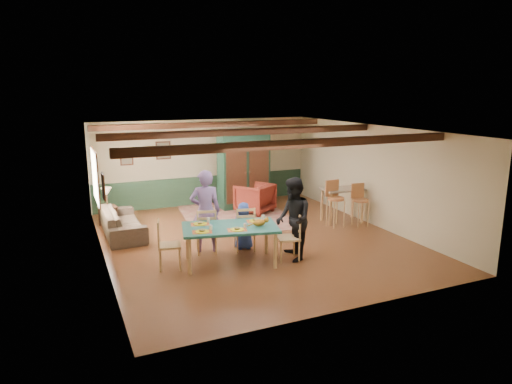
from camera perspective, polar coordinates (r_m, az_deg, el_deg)
name	(u,v)px	position (r m, az deg, el deg)	size (l,w,h in m)	color
floor	(254,240)	(11.28, -0.27, -5.97)	(8.00, 8.00, 0.00)	#592D19
wall_back	(204,162)	(14.63, -6.47, 3.72)	(7.00, 0.02, 2.70)	beige
wall_left	(101,200)	(10.11, -18.84, -0.91)	(0.02, 8.00, 2.70)	beige
wall_right	(373,175)	(12.69, 14.42, 2.03)	(0.02, 8.00, 2.70)	beige
ceiling	(254,129)	(10.73, -0.29, 7.83)	(7.00, 8.00, 0.02)	beige
wainscot_back	(205,190)	(14.77, -6.36, 0.26)	(6.95, 0.03, 0.90)	#1F3926
ceiling_beam_front	(302,144)	(8.68, 5.73, 6.03)	(6.95, 0.16, 0.16)	black
ceiling_beam_mid	(247,132)	(11.10, -1.11, 7.53)	(6.95, 0.16, 0.16)	black
ceiling_beam_back	(213,125)	(13.54, -5.34, 8.40)	(6.95, 0.16, 0.16)	black
window_left	(95,176)	(11.73, -19.49, 1.85)	(0.06, 1.60, 1.30)	white
picture_left_wall	(104,186)	(9.44, -18.52, 0.68)	(0.04, 0.42, 0.52)	#797258
picture_back_a	(163,150)	(14.22, -11.51, 5.12)	(0.45, 0.04, 0.55)	#797258
picture_back_b	(127,157)	(14.05, -15.88, 4.19)	(0.38, 0.04, 0.48)	#797258
dining_table	(230,245)	(9.67, -3.24, -6.65)	(1.96, 1.09, 0.82)	#1E6058
dining_chair_far_left	(206,230)	(10.33, -6.25, -4.79)	(0.46, 0.48, 1.04)	tan
dining_chair_far_right	(244,228)	(10.43, -1.45, -4.54)	(0.46, 0.48, 1.04)	tan
dining_chair_end_left	(169,244)	(9.56, -10.77, -6.40)	(0.46, 0.48, 1.04)	tan
dining_chair_end_right	(288,237)	(9.87, 4.02, -5.59)	(0.46, 0.48, 1.04)	tan
person_man	(205,211)	(10.30, -6.35, -2.40)	(0.69, 0.45, 1.88)	#7A5EA2
person_woman	(293,219)	(9.78, 4.68, -3.42)	(0.87, 0.68, 1.80)	black
person_child	(244,226)	(10.50, -1.53, -4.25)	(0.54, 0.35, 1.10)	#2945A7
cat	(259,222)	(9.50, 0.41, -3.76)	(0.39, 0.15, 0.20)	#C07821
place_setting_near_left	(202,230)	(9.21, -6.76, -4.68)	(0.44, 0.33, 0.11)	yellow
place_setting_near_center	(237,228)	(9.28, -2.38, -4.46)	(0.44, 0.33, 0.11)	yellow
place_setting_far_left	(200,222)	(9.73, -7.00, -3.73)	(0.44, 0.33, 0.11)	yellow
place_setting_far_right	(256,219)	(9.87, -0.03, -3.39)	(0.44, 0.33, 0.11)	yellow
area_rug	(236,216)	(13.31, -2.51, -3.02)	(2.93, 3.48, 0.01)	tan
armoire	(244,169)	(14.15, -1.55, 2.92)	(1.71, 0.68, 2.42)	#133023
armchair	(255,198)	(13.62, -0.15, -0.76)	(0.94, 0.97, 0.88)	#4D120F
sofa	(122,222)	(12.04, -16.36, -3.64)	(2.26, 0.89, 0.66)	#3A2E24
end_table	(108,216)	(12.88, -17.99, -2.93)	(0.45, 0.45, 0.56)	black
table_lamp	(107,197)	(12.76, -18.15, -0.61)	(0.28, 0.28, 0.51)	#D6B58A
counter_table	(342,205)	(12.92, 10.69, -1.59)	(1.13, 0.66, 0.94)	#A0917D
bar_stool_left	(336,204)	(12.36, 9.95, -1.49)	(0.44, 0.48, 1.24)	#B67547
bar_stool_right	(361,205)	(12.56, 12.94, -1.63)	(0.40, 0.45, 1.14)	#B67547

